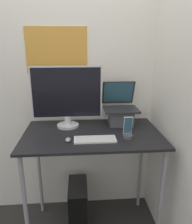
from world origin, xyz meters
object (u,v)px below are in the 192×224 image
Objects in this scene: laptop at (120,113)px; keyboard at (95,139)px; mouse at (68,140)px; cell_phone at (128,132)px; monitor at (67,97)px; computer_tower at (78,204)px.

laptop reaches higher than keyboard.
cell_phone reaches higher than mouse.
laptop is 0.50m from monitor.
computer_tower is at bearing -166.51° from laptop.
cell_phone is (0.00, -0.32, -0.06)m from laptop.
laptop reaches higher than computer_tower.
laptop is 0.44m from keyboard.
keyboard is 0.76× the size of computer_tower.
laptop is 0.62× the size of monitor.
mouse is 0.46m from cell_phone.
monitor is at bearing 124.67° from keyboard.
keyboard is 0.20m from mouse.
monitor is 1.89× the size of keyboard.
laptop reaches higher than cell_phone.
monitor is 1.05m from computer_tower.
monitor is at bearing 148.46° from cell_phone.
cell_phone is 0.95m from computer_tower.
computer_tower is at bearing 120.56° from keyboard.
keyboard reaches higher than computer_tower.
mouse is at bearing -142.52° from laptop.
mouse is (0.02, -0.32, -0.25)m from monitor.
laptop is at bearing 53.49° from keyboard.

